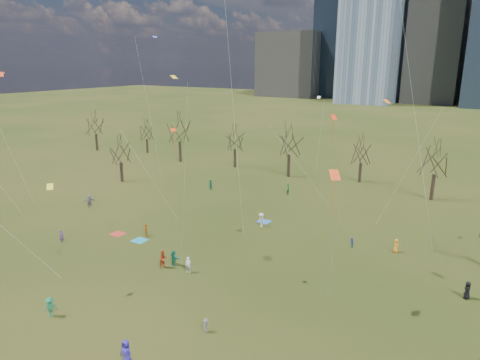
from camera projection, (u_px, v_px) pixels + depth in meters
The scene contains 22 objects.
ground at pixel (174, 280), 40.53m from camera, with size 500.00×500.00×0.00m, color black.
downtown_skyline at pixel (453, 20), 204.17m from camera, with size 212.50×78.00×118.00m.
bare_tree_row at pixel (321, 150), 69.48m from camera, with size 113.04×29.80×9.50m.
blanket_teal at pixel (140, 240), 49.40m from camera, with size 1.60×1.50×0.03m, color teal.
blanket_navy at pixel (264, 221), 55.26m from camera, with size 1.60×1.50×0.03m, color blue.
blanket_crimson at pixel (118, 234), 51.27m from camera, with size 1.60×1.50×0.03m, color #B02E23.
person_0 at pixel (126, 352), 29.01m from camera, with size 0.92×0.60×1.88m, color #3026A5.
person_1 at pixel (188, 265), 41.75m from camera, with size 0.59×0.39×1.63m, color silver.
person_2 at pixel (163, 259), 42.68m from camera, with size 0.92×0.72×1.89m, color #A93418.
person_3 at pixel (206, 325), 32.59m from camera, with size 0.75×0.43×1.17m, color slate.
person_4 at pixel (146, 230), 50.44m from camera, with size 0.89×0.37×1.53m, color orange.
person_5 at pixel (174, 258), 43.21m from camera, with size 1.53×0.49×1.65m, color #1A765A.
person_6 at pixel (468, 290), 37.09m from camera, with size 0.80×0.52×1.63m, color black.
person_7 at pixel (61, 236), 48.82m from camera, with size 0.54×0.35×1.47m, color #784993.
person_8 at pixel (352, 243), 47.43m from camera, with size 0.55×0.42×1.12m, color #234498.
person_9 at pixel (261, 220), 53.30m from camera, with size 1.17×0.67×1.82m, color silver.
person_11 at pixel (89, 201), 60.60m from camera, with size 1.69×0.54×1.83m, color slate.
person_12 at pixel (396, 246), 46.17m from camera, with size 0.75×0.49×1.53m, color orange.
person_13 at pixel (288, 189), 66.15m from camera, with size 0.64×0.42×1.74m, color #16662F.
person_14 at pixel (210, 185), 68.69m from camera, with size 0.83×0.65×1.71m, color #19724C.
person_15 at pixel (50, 307), 34.51m from camera, with size 1.10×0.63×1.70m, color #19724C.
kites_airborne at pixel (232, 125), 44.49m from camera, with size 73.37×49.82×33.40m.
Camera 1 is at (24.47, -27.80, 20.01)m, focal length 32.00 mm.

